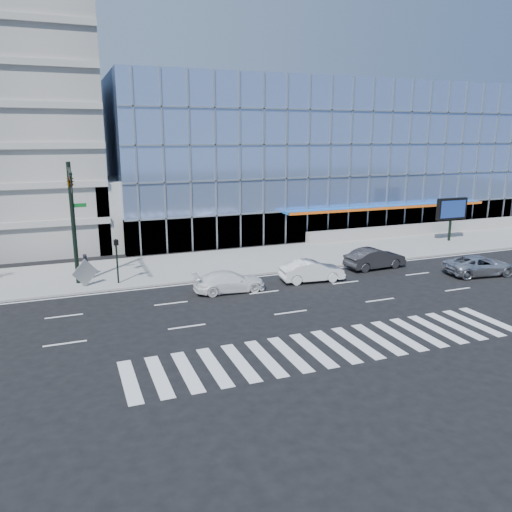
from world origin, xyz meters
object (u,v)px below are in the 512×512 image
at_px(marquee_sign, 452,210).
at_px(white_suv, 229,281).
at_px(ped_signal_post, 117,254).
at_px(tilted_panel, 85,273).
at_px(white_sedan, 312,271).
at_px(dark_sedan, 375,258).
at_px(pedestrian, 86,265).
at_px(traffic_signal, 71,195).
at_px(silver_suv, 480,265).

height_order(marquee_sign, white_suv, marquee_sign).
xyz_separation_m(ped_signal_post, white_suv, (6.49, -3.97, -1.47)).
relative_size(white_suv, tilted_panel, 3.54).
xyz_separation_m(white_sedan, tilted_panel, (-14.55, 3.86, 0.34)).
bearing_deg(ped_signal_post, dark_sedan, -7.65).
bearing_deg(marquee_sign, pedestrian, -179.09).
distance_m(marquee_sign, white_suv, 25.13).
bearing_deg(white_sedan, ped_signal_post, 78.77).
xyz_separation_m(traffic_signal, dark_sedan, (20.99, -2.11, -5.39)).
bearing_deg(marquee_sign, traffic_signal, -174.08).
relative_size(silver_suv, dark_sedan, 1.08).
distance_m(ped_signal_post, dark_sedan, 18.71).
bearing_deg(white_suv, tilted_panel, 66.93).
bearing_deg(silver_suv, traffic_signal, 84.50).
relative_size(ped_signal_post, silver_suv, 0.59).
relative_size(marquee_sign, silver_suv, 0.79).
relative_size(traffic_signal, tilted_panel, 6.15).
bearing_deg(tilted_panel, ped_signal_post, -26.92).
bearing_deg(traffic_signal, dark_sedan, -5.74).
bearing_deg(marquee_sign, silver_suv, -121.59).
bearing_deg(silver_suv, marquee_sign, -23.85).
xyz_separation_m(white_sedan, pedestrian, (-14.37, 6.34, 0.23)).
relative_size(ped_signal_post, marquee_sign, 0.75).
bearing_deg(white_suv, white_sedan, -86.22).
bearing_deg(white_sedan, dark_sedan, -71.93).
bearing_deg(tilted_panel, marquee_sign, -20.09).
distance_m(silver_suv, tilted_panel, 27.40).
xyz_separation_m(marquee_sign, pedestrian, (-32.38, -0.51, -2.11)).
bearing_deg(dark_sedan, silver_suv, -129.12).
height_order(marquee_sign, pedestrian, marquee_sign).
height_order(traffic_signal, white_suv, traffic_signal).
bearing_deg(white_sedan, traffic_signal, 82.81).
distance_m(traffic_signal, pedestrian, 6.00).
xyz_separation_m(white_suv, pedestrian, (-8.37, 6.51, 0.28)).
height_order(traffic_signal, dark_sedan, traffic_signal).
distance_m(marquee_sign, dark_sedan, 13.42).
distance_m(silver_suv, white_sedan, 12.35).
relative_size(dark_sedan, pedestrian, 2.93).
bearing_deg(ped_signal_post, tilted_panel, 178.42).
distance_m(ped_signal_post, tilted_panel, 2.32).
bearing_deg(traffic_signal, marquee_sign, 5.92).
bearing_deg(ped_signal_post, silver_suv, -15.35).
bearing_deg(traffic_signal, tilted_panel, 44.53).
distance_m(ped_signal_post, white_sedan, 13.13).
height_order(white_sedan, dark_sedan, dark_sedan).
height_order(marquee_sign, silver_suv, marquee_sign).
relative_size(silver_suv, pedestrian, 3.15).
height_order(white_suv, pedestrian, pedestrian).
relative_size(ped_signal_post, white_sedan, 0.68).
relative_size(white_sedan, tilted_panel, 3.39).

